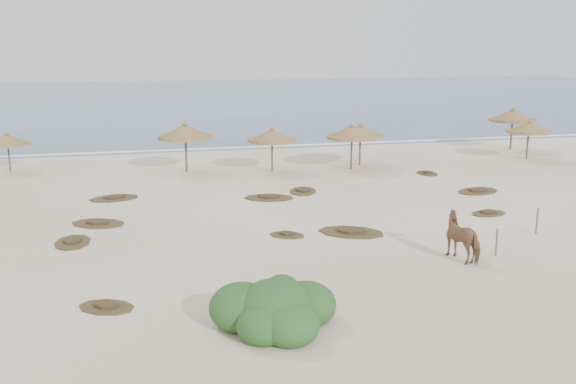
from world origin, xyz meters
The scene contains 25 objects.
ground centered at (0.00, 0.00, 0.00)m, with size 160.00×160.00×0.00m, color #F0E2C5.
ocean centered at (0.00, 75.00, 0.00)m, with size 200.00×100.00×0.01m, color #29507D.
foam_line centered at (0.00, 26.00, 0.00)m, with size 70.00×0.60×0.01m, color white.
palapa_1 centered at (-14.02, 20.12, 1.93)m, with size 3.00×3.00×2.49m.
palapa_2 centered at (-3.47, 17.34, 2.45)m, with size 3.55×3.55×3.16m.
palapa_3 centered at (1.67, 16.26, 2.18)m, with size 3.85×3.85×2.81m.
palapa_4 centered at (7.66, 16.98, 2.16)m, with size 3.71×3.71×2.79m.
palapa_5 centered at (6.61, 15.65, 2.31)m, with size 3.68×3.68×2.97m.
palapa_6 centered at (19.50, 16.27, 2.15)m, with size 3.33×3.33×2.77m.
palapa_7 centered at (20.80, 20.22, 2.50)m, with size 3.44×3.44×3.22m.
horse centered at (4.74, -1.76, 0.83)m, with size 0.90×1.97×1.67m, color #936642.
fence_post_near centered at (6.11, -1.69, 0.51)m, with size 0.08×0.08×1.03m, color #6D6052.
fence_post_far centered at (9.26, 0.41, 0.55)m, with size 0.08×0.08×1.11m, color #6D6052.
bush centered at (-3.17, -5.78, 0.52)m, with size 3.57×3.15×1.60m.
scrub_0 centered at (-9.17, 3.69, 0.05)m, with size 1.49×2.18×0.16m.
scrub_1 centered at (-8.31, 6.29, 0.05)m, with size 2.83×2.45×0.16m.
scrub_2 centered at (-0.76, 2.60, 0.05)m, with size 1.74×1.55×0.16m.
scrub_3 centered at (-0.07, 9.22, 0.05)m, with size 2.91×2.32×0.16m.
scrub_4 centered at (9.07, 3.73, 0.05)m, with size 1.96×1.50×0.16m.
scrub_5 centered at (11.02, 8.01, 0.05)m, with size 2.86×2.33×0.16m.
scrub_6 centered at (-7.69, 11.01, 0.05)m, with size 2.74×2.09×0.16m.
scrub_7 centered at (2.00, 10.25, 0.05)m, with size 2.03×2.50×0.16m.
scrub_9 centered at (1.92, 2.37, 0.05)m, with size 3.28×2.94×0.16m.
scrub_10 centered at (10.58, 13.12, 0.05)m, with size 1.19×1.77×0.16m.
scrub_11 centered at (-7.72, -3.26, 0.05)m, with size 2.04×1.80×0.16m.
Camera 1 is at (-6.79, -21.70, 7.55)m, focal length 40.00 mm.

